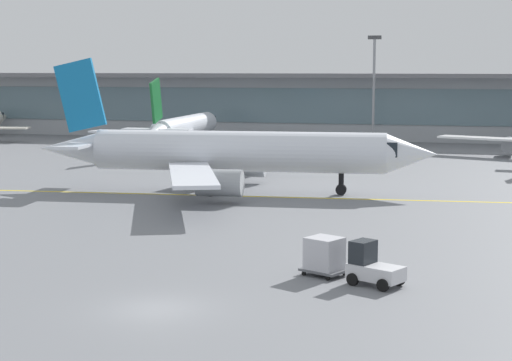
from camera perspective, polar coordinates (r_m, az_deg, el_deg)
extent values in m
plane|color=slate|center=(37.11, -6.73, -8.62)|extent=(400.00, 400.00, 0.00)
cube|color=yellow|center=(68.63, -1.57, -1.05)|extent=(109.64, 9.61, 0.01)
cube|color=#9EA3A8|center=(124.72, 8.14, 4.86)|extent=(208.59, 8.00, 9.00)
cube|color=slate|center=(120.64, 7.95, 4.98)|extent=(200.25, 0.16, 5.04)
cube|color=slate|center=(123.09, 8.11, 7.06)|extent=(216.94, 11.00, 0.60)
cone|color=silver|center=(138.68, -16.83, 4.13)|extent=(2.69, 3.31, 2.50)
cylinder|color=silver|center=(108.99, -4.78, 3.66)|extent=(3.29, 20.08, 2.78)
cone|color=silver|center=(120.16, -3.12, 4.04)|extent=(2.73, 3.40, 2.64)
cube|color=black|center=(118.00, -3.41, 4.14)|extent=(2.23, 2.56, 0.97)
cone|color=silver|center=(97.40, -6.92, 3.16)|extent=(2.48, 4.51, 2.36)
cube|color=silver|center=(109.83, -8.58, 3.23)|extent=(11.74, 5.42, 0.23)
cylinder|color=#999EA3|center=(110.24, -7.23, 2.86)|extent=(1.79, 2.99, 1.72)
cube|color=silver|center=(105.56, -1.34, 3.14)|extent=(11.71, 5.94, 0.23)
cylinder|color=#999EA3|center=(107.38, -2.37, 2.79)|extent=(1.79, 2.99, 1.72)
cube|color=#19662D|center=(98.03, -6.78, 5.39)|extent=(0.39, 3.76, 5.24)
cube|color=silver|center=(99.21, -7.80, 3.46)|extent=(4.14, 2.07, 0.20)
cube|color=silver|center=(97.87, -5.55, 3.44)|extent=(4.14, 2.07, 0.20)
cylinder|color=black|center=(115.84, -3.74, 2.84)|extent=(0.36, 0.36, 1.47)
cylinder|color=black|center=(115.87, -3.74, 2.66)|extent=(0.47, 0.75, 0.74)
cylinder|color=black|center=(108.18, -5.97, 2.48)|extent=(0.36, 0.36, 1.47)
cylinder|color=black|center=(108.21, -5.97, 2.29)|extent=(0.47, 0.75, 0.74)
cylinder|color=black|center=(107.05, -4.06, 2.45)|extent=(0.36, 0.36, 1.47)
cylinder|color=black|center=(107.08, -4.06, 2.25)|extent=(0.47, 0.75, 0.74)
cube|color=white|center=(102.66, 15.44, 2.75)|extent=(11.84, 6.50, 0.23)
cylinder|color=#999EA3|center=(103.89, 16.74, 2.33)|extent=(1.95, 3.11, 1.75)
cylinder|color=silver|center=(70.11, -1.14, 1.99)|extent=(24.47, 5.40, 3.37)
cone|color=silver|center=(69.01, 10.51, 1.77)|extent=(4.30, 3.53, 3.20)
cube|color=black|center=(68.96, 8.28, 2.17)|extent=(3.25, 2.88, 1.18)
cone|color=silver|center=(74.20, -12.49, 2.12)|extent=(5.62, 3.31, 2.87)
cube|color=silver|center=(79.00, -1.44, 1.95)|extent=(5.81, 14.24, 0.28)
cylinder|color=#999EA3|center=(76.12, -0.72, 1.03)|extent=(3.73, 2.38, 2.08)
cube|color=silver|center=(62.23, -4.35, 0.40)|extent=(7.91, 14.10, 0.28)
cylinder|color=#999EA3|center=(64.71, -2.49, -0.15)|extent=(3.73, 2.38, 2.08)
cube|color=#1472B2|center=(73.52, -11.81, 5.66)|extent=(4.56, 0.74, 6.35)
cube|color=silver|center=(75.94, -10.78, 2.67)|extent=(2.79, 5.14, 0.24)
cube|color=silver|center=(71.32, -12.13, 2.33)|extent=(2.79, 5.14, 0.24)
cylinder|color=black|center=(69.41, 5.78, -0.25)|extent=(0.44, 0.44, 1.79)
cylinder|color=black|center=(69.47, 5.78, -0.61)|extent=(0.94, 0.62, 0.89)
cylinder|color=black|center=(73.00, -2.35, 0.17)|extent=(0.44, 0.44, 1.79)
cylinder|color=black|center=(73.06, -2.34, -0.17)|extent=(0.94, 0.62, 0.89)
cylinder|color=black|center=(68.58, -3.10, -0.31)|extent=(0.44, 0.44, 1.79)
cylinder|color=black|center=(68.64, -3.10, -0.68)|extent=(0.94, 0.62, 0.89)
cube|color=silver|center=(40.90, 8.11, -6.17)|extent=(2.95, 2.42, 0.70)
cube|color=#1E2328|center=(41.09, 7.25, -4.80)|extent=(1.36, 1.51, 1.10)
cylinder|color=black|center=(41.13, 9.64, -6.63)|extent=(0.63, 0.47, 0.60)
cylinder|color=black|center=(39.97, 8.59, -7.02)|extent=(0.63, 0.47, 0.60)
cylinder|color=black|center=(42.00, 7.64, -6.29)|extent=(0.63, 0.47, 0.60)
cylinder|color=black|center=(40.87, 6.56, -6.66)|extent=(0.63, 0.47, 0.60)
cube|color=#595B60|center=(42.65, 4.64, -6.05)|extent=(2.60, 2.37, 0.12)
cube|color=silver|center=(42.46, 4.65, -4.93)|extent=(2.10, 2.06, 1.60)
cylinder|color=black|center=(42.83, 6.01, -6.25)|extent=(0.24, 0.19, 0.22)
cylinder|color=black|center=(41.72, 4.90, -6.61)|extent=(0.24, 0.19, 0.22)
cylinder|color=black|center=(43.67, 4.38, -5.96)|extent=(0.24, 0.19, 0.22)
cylinder|color=black|center=(42.58, 3.26, -6.30)|extent=(0.24, 0.19, 0.22)
cylinder|color=gray|center=(114.89, 7.97, 5.92)|extent=(0.36, 0.36, 14.15)
cube|color=#3F3F42|center=(114.91, 8.04, 9.57)|extent=(1.80, 0.30, 0.50)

